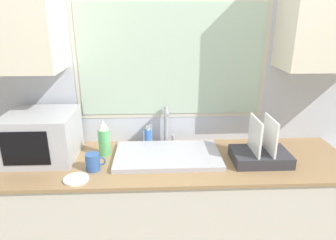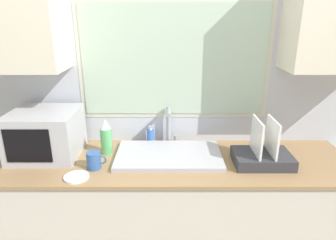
{
  "view_description": "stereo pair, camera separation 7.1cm",
  "coord_description": "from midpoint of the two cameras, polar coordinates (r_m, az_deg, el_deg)",
  "views": [
    {
      "loc": [
        -0.11,
        -1.41,
        1.82
      ],
      "look_at": [
        -0.04,
        0.28,
        1.21
      ],
      "focal_mm": 32.0,
      "sensor_mm": 36.0,
      "label": 1
    },
    {
      "loc": [
        -0.04,
        -1.42,
        1.82
      ],
      "look_at": [
        -0.04,
        0.28,
        1.21
      ],
      "focal_mm": 32.0,
      "sensor_mm": 36.0,
      "label": 2
    }
  ],
  "objects": [
    {
      "name": "mug_near_sink",
      "position": [
        1.86,
        -15.15,
        -7.73
      ],
      "size": [
        0.12,
        0.08,
        0.1
      ],
      "color": "#335999",
      "rests_on": "countertop"
    },
    {
      "name": "dish_rack",
      "position": [
        1.96,
        16.22,
        -6.1
      ],
      "size": [
        0.35,
        0.25,
        0.29
      ],
      "color": "#333338",
      "rests_on": "countertop"
    },
    {
      "name": "soap_bottle",
      "position": [
        2.15,
        -4.8,
        -3.06
      ],
      "size": [
        0.05,
        0.05,
        0.13
      ],
      "color": "blue",
      "rests_on": "countertop"
    },
    {
      "name": "sink_basin",
      "position": [
        1.96,
        -1.12,
        -6.74
      ],
      "size": [
        0.68,
        0.41,
        0.03
      ],
      "color": "#B2B2B7",
      "rests_on": "countertop"
    },
    {
      "name": "wall_back",
      "position": [
        2.06,
        -0.33,
        8.56
      ],
      "size": [
        6.0,
        0.38,
        2.6
      ],
      "color": "silver",
      "rests_on": "ground_plane"
    },
    {
      "name": "faucet",
      "position": [
        2.1,
        -1.19,
        -0.55
      ],
      "size": [
        0.08,
        0.17,
        0.28
      ],
      "color": "#99999E",
      "rests_on": "countertop"
    },
    {
      "name": "countertop",
      "position": [
        2.19,
        0.04,
        -18.39
      ],
      "size": [
        2.27,
        0.65,
        0.93
      ],
      "color": "beige",
      "rests_on": "ground_plane"
    },
    {
      "name": "small_plate",
      "position": [
        1.8,
        -18.21,
        -10.66
      ],
      "size": [
        0.14,
        0.14,
        0.01
      ],
      "color": "white",
      "rests_on": "countertop"
    },
    {
      "name": "microwave",
      "position": [
        2.08,
        -23.75,
        -2.76
      ],
      "size": [
        0.42,
        0.39,
        0.3
      ],
      "color": "#B2B2B7",
      "rests_on": "countertop"
    },
    {
      "name": "spray_bottle",
      "position": [
        2.01,
        -13.09,
        -3.45
      ],
      "size": [
        0.08,
        0.08,
        0.24
      ],
      "color": "#59B266",
      "rests_on": "countertop"
    }
  ]
}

